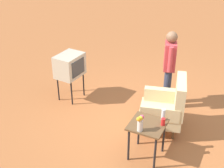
# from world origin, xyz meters

# --- Properties ---
(ground_plane) EXTENTS (60.00, 60.00, 0.00)m
(ground_plane) POSITION_xyz_m (0.00, 0.00, 0.00)
(ground_plane) COLOR #AD6033
(armchair) EXTENTS (0.93, 0.94, 1.06)m
(armchair) POSITION_xyz_m (0.13, 0.25, 0.50)
(armchair) COLOR brown
(armchair) RESTS_ON ground
(side_table) EXTENTS (0.56, 0.56, 0.65)m
(side_table) POSITION_xyz_m (0.98, 0.19, 0.55)
(side_table) COLOR black
(side_table) RESTS_ON ground
(tv_on_stand) EXTENTS (0.63, 0.49, 1.03)m
(tv_on_stand) POSITION_xyz_m (-0.08, -1.95, 0.78)
(tv_on_stand) COLOR black
(tv_on_stand) RESTS_ON ground
(person_standing) EXTENTS (0.55, 0.32, 1.64)m
(person_standing) POSITION_xyz_m (-0.70, 0.01, 0.94)
(person_standing) COLOR #2D3347
(person_standing) RESTS_ON ground
(soda_can_red) EXTENTS (0.07, 0.07, 0.12)m
(soda_can_red) POSITION_xyz_m (0.90, 0.41, 0.71)
(soda_can_red) COLOR red
(soda_can_red) RESTS_ON side_table
(bottle_short_clear) EXTENTS (0.06, 0.06, 0.20)m
(bottle_short_clear) POSITION_xyz_m (0.76, 0.37, 0.75)
(bottle_short_clear) COLOR silver
(bottle_short_clear) RESTS_ON side_table
(flower_vase) EXTENTS (0.14, 0.10, 0.27)m
(flower_vase) POSITION_xyz_m (1.19, 0.13, 0.80)
(flower_vase) COLOR silver
(flower_vase) RESTS_ON side_table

